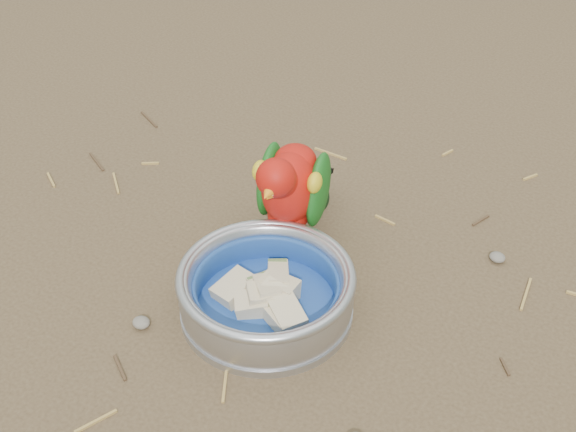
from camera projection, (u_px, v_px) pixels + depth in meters
The scene contains 6 objects.
ground at pixel (249, 298), 0.95m from camera, with size 60.00×60.00×0.00m, color brown.
food_bowl at pixel (267, 308), 0.93m from camera, with size 0.20×0.20×0.02m, color #B2B2BA.
bowl_wall at pixel (266, 289), 0.91m from camera, with size 0.20×0.20×0.04m, color #B2B2BA, non-canonical shape.
fruit_wedges at pixel (266, 293), 0.91m from camera, with size 0.12×0.12×0.03m, color beige, non-canonical shape.
lory_parrot at pixel (290, 196), 0.99m from camera, with size 0.09×0.18×0.15m, color #B3130B, non-canonical shape.
ground_debris at pixel (258, 247), 1.02m from camera, with size 0.90×0.80×0.01m, color #AC8845, non-canonical shape.
Camera 1 is at (0.42, -0.55, 0.66)m, focal length 50.00 mm.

